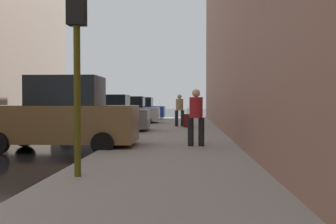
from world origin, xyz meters
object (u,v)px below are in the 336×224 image
object	(u,v)px
fire_hydrant	(146,122)
traffic_light	(77,31)
rolling_suitcase	(188,121)
pedestrian_in_red_jacket	(196,114)
parked_gray_coupe	(104,115)
parked_bronze_suv	(62,117)
pedestrian_in_tan_coat	(179,108)
parked_silver_sedan	(126,112)
parked_blue_sedan	(138,110)

from	to	relation	value
fire_hydrant	traffic_light	distance (m)	11.69
rolling_suitcase	traffic_light	bearing A→B (deg)	-98.81
fire_hydrant	pedestrian_in_red_jacket	xyz separation A→B (m)	(2.27, -6.80, 0.61)
pedestrian_in_red_jacket	parked_gray_coupe	bearing A→B (deg)	126.14
parked_bronze_suv	traffic_light	size ratio (longest dim) A/B	1.28
pedestrian_in_tan_coat	rolling_suitcase	world-z (taller)	pedestrian_in_tan_coat
parked_silver_sedan	traffic_light	world-z (taller)	traffic_light
pedestrian_in_tan_coat	pedestrian_in_red_jacket	world-z (taller)	same
pedestrian_in_red_jacket	rolling_suitcase	distance (m)	8.14
parked_silver_sedan	parked_gray_coupe	bearing A→B (deg)	-90.00
pedestrian_in_tan_coat	rolling_suitcase	bearing A→B (deg)	-56.42
parked_bronze_suv	parked_gray_coupe	bearing A→B (deg)	90.00
parked_gray_coupe	parked_blue_sedan	world-z (taller)	same
traffic_light	pedestrian_in_red_jacket	world-z (taller)	traffic_light
traffic_light	rolling_suitcase	bearing A→B (deg)	81.19
rolling_suitcase	pedestrian_in_red_jacket	bearing A→B (deg)	-88.30
parked_gray_coupe	pedestrian_in_red_jacket	size ratio (longest dim) A/B	2.48
parked_gray_coupe	fire_hydrant	size ratio (longest dim) A/B	6.02
parked_blue_sedan	traffic_light	bearing A→B (deg)	-85.16
parked_bronze_suv	parked_blue_sedan	world-z (taller)	parked_bronze_suv
parked_silver_sedan	fire_hydrant	xyz separation A→B (m)	(1.80, -5.05, -0.35)
parked_bronze_suv	fire_hydrant	world-z (taller)	parked_bronze_suv
fire_hydrant	parked_blue_sedan	bearing A→B (deg)	99.81
parked_silver_sedan	traffic_light	distance (m)	16.73
pedestrian_in_tan_coat	parked_blue_sedan	bearing A→B (deg)	111.84
parked_bronze_suv	parked_blue_sedan	xyz separation A→B (m)	(0.00, 17.33, -0.18)
parked_bronze_suv	parked_silver_sedan	world-z (taller)	parked_bronze_suv
parked_blue_sedan	parked_bronze_suv	bearing A→B (deg)	-90.00
parked_silver_sedan	pedestrian_in_tan_coat	xyz separation A→B (m)	(3.38, -3.05, 0.26)
parked_bronze_suv	pedestrian_in_tan_coat	xyz separation A→B (m)	(3.38, 8.90, 0.07)
pedestrian_in_tan_coat	parked_gray_coupe	bearing A→B (deg)	-136.38
fire_hydrant	rolling_suitcase	bearing A→B (deg)	32.87
parked_gray_coupe	traffic_light	distance (m)	10.59
pedestrian_in_red_jacket	rolling_suitcase	xyz separation A→B (m)	(-0.24, 8.12, -0.61)
parked_blue_sedan	rolling_suitcase	distance (m)	9.90
fire_hydrant	rolling_suitcase	xyz separation A→B (m)	(2.03, 1.31, -0.01)
parked_blue_sedan	fire_hydrant	distance (m)	10.59
parked_silver_sedan	pedestrian_in_red_jacket	size ratio (longest dim) A/B	2.47
parked_bronze_suv	fire_hydrant	xyz separation A→B (m)	(1.80, 6.90, -0.54)
parked_bronze_suv	parked_gray_coupe	xyz separation A→B (m)	(0.00, 5.68, -0.18)
parked_blue_sedan	pedestrian_in_tan_coat	size ratio (longest dim) A/B	2.47
parked_gray_coupe	parked_blue_sedan	distance (m)	11.66
parked_gray_coupe	parked_blue_sedan	size ratio (longest dim) A/B	1.00
pedestrian_in_tan_coat	pedestrian_in_red_jacket	size ratio (longest dim) A/B	1.00
traffic_light	pedestrian_in_tan_coat	world-z (taller)	traffic_light
fire_hydrant	rolling_suitcase	world-z (taller)	rolling_suitcase
parked_gray_coupe	pedestrian_in_tan_coat	distance (m)	4.68
pedestrian_in_tan_coat	pedestrian_in_red_jacket	distance (m)	8.83
fire_hydrant	pedestrian_in_tan_coat	distance (m)	2.62
parked_bronze_suv	parked_silver_sedan	xyz separation A→B (m)	(0.00, 11.95, -0.18)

